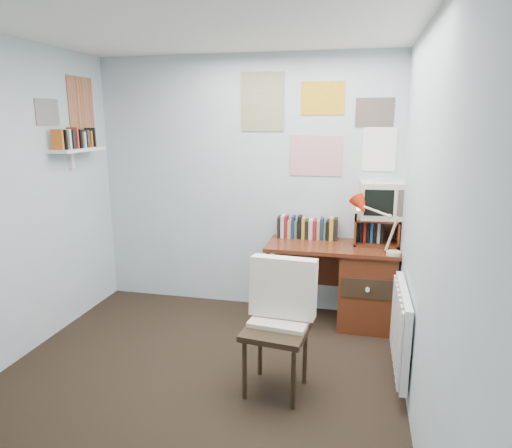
{
  "coord_description": "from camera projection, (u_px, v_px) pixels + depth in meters",
  "views": [
    {
      "loc": [
        1.11,
        -2.64,
        1.89
      ],
      "look_at": [
        0.3,
        0.94,
        1.05
      ],
      "focal_mm": 32.0,
      "sensor_mm": 36.0,
      "label": 1
    }
  ],
  "objects": [
    {
      "name": "right_wall",
      "position": [
        427.0,
        236.0,
        2.56
      ],
      "size": [
        0.02,
        3.5,
        2.5
      ],
      "primitive_type": "cube",
      "color": "silver",
      "rests_on": "ground"
    },
    {
      "name": "ground",
      "position": [
        184.0,
        398.0,
        3.17
      ],
      "size": [
        3.5,
        3.5,
        0.0
      ],
      "primitive_type": "plane",
      "color": "black",
      "rests_on": "ground"
    },
    {
      "name": "ceiling",
      "position": [
        169.0,
        10.0,
        2.61
      ],
      "size": [
        3.0,
        3.5,
        0.02
      ],
      "primitive_type": "cube",
      "color": "white",
      "rests_on": "back_wall"
    },
    {
      "name": "radiator",
      "position": [
        401.0,
        329.0,
        3.28
      ],
      "size": [
        0.09,
        0.8,
        0.6
      ],
      "primitive_type": "cube",
      "color": "white",
      "rests_on": "right_wall"
    },
    {
      "name": "posters_back",
      "position": [
        317.0,
        124.0,
        4.26
      ],
      "size": [
        1.2,
        0.01,
        0.9
      ],
      "primitive_type": "cube",
      "color": "white",
      "rests_on": "back_wall"
    },
    {
      "name": "desk_lamp",
      "position": [
        395.0,
        230.0,
        3.84
      ],
      "size": [
        0.34,
        0.3,
        0.44
      ],
      "primitive_type": "cube",
      "rotation": [
        0.0,
        0.0,
        0.12
      ],
      "color": "red",
      "rests_on": "desk"
    },
    {
      "name": "book_row",
      "position": [
        309.0,
        227.0,
        4.41
      ],
      "size": [
        0.6,
        0.14,
        0.22
      ],
      "primitive_type": "cube",
      "color": "#612A16",
      "rests_on": "desk"
    },
    {
      "name": "back_wall",
      "position": [
        245.0,
        185.0,
        4.55
      ],
      "size": [
        3.0,
        0.02,
        2.5
      ],
      "primitive_type": "cube",
      "color": "silver",
      "rests_on": "ground"
    },
    {
      "name": "wall_shelf",
      "position": [
        78.0,
        150.0,
        4.15
      ],
      "size": [
        0.2,
        0.62,
        0.24
      ],
      "primitive_type": "cube",
      "color": "white",
      "rests_on": "left_wall"
    },
    {
      "name": "desk",
      "position": [
        360.0,
        283.0,
        4.23
      ],
      "size": [
        1.2,
        0.55,
        0.76
      ],
      "color": "#612A16",
      "rests_on": "ground"
    },
    {
      "name": "crt_tv",
      "position": [
        382.0,
        198.0,
        4.15
      ],
      "size": [
        0.41,
        0.39,
        0.36
      ],
      "primitive_type": "cube",
      "rotation": [
        0.0,
        0.0,
        0.1
      ],
      "color": "beige",
      "rests_on": "tv_riser"
    },
    {
      "name": "tv_riser",
      "position": [
        376.0,
        231.0,
        4.2
      ],
      "size": [
        0.4,
        0.3,
        0.25
      ],
      "primitive_type": "cube",
      "color": "#612A16",
      "rests_on": "desk"
    },
    {
      "name": "desk_chair",
      "position": [
        276.0,
        331.0,
        3.16
      ],
      "size": [
        0.52,
        0.5,
        0.91
      ],
      "primitive_type": "cube",
      "rotation": [
        0.0,
        0.0,
        -0.12
      ],
      "color": "black",
      "rests_on": "ground"
    },
    {
      "name": "posters_left",
      "position": [
        65.0,
        107.0,
        4.08
      ],
      "size": [
        0.01,
        0.7,
        0.6
      ],
      "primitive_type": "cube",
      "color": "white",
      "rests_on": "left_wall"
    }
  ]
}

